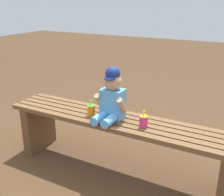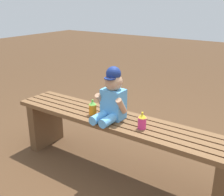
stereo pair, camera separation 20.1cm
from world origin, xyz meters
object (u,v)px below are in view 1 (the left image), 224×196
object	(u,v)px
park_bench	(117,136)
sippy_cup_right	(144,120)
child_figure	(111,97)
sippy_cup_left	(91,108)

from	to	relation	value
park_bench	sippy_cup_right	distance (m)	0.31
park_bench	child_figure	size ratio (longest dim) A/B	4.65
child_figure	sippy_cup_right	distance (m)	0.30
sippy_cup_right	park_bench	bearing A→B (deg)	169.59
child_figure	sippy_cup_right	size ratio (longest dim) A/B	3.26
park_bench	sippy_cup_right	world-z (taller)	sippy_cup_right
sippy_cup_left	sippy_cup_right	bearing A→B (deg)	0.00
park_bench	child_figure	bearing A→B (deg)	-151.33
child_figure	sippy_cup_right	bearing A→B (deg)	-4.00
sippy_cup_left	sippy_cup_right	xyz separation A→B (m)	(0.44, 0.00, 0.00)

